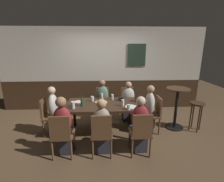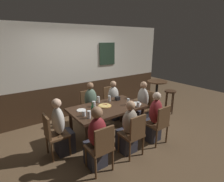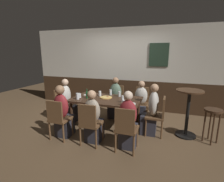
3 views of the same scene
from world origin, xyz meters
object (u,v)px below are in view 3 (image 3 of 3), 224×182
Objects in this scene: plate_white_small at (88,95)px; chair_right_near at (126,127)px; person_left_near at (63,115)px; plate_white_large at (130,104)px; tumbler_water at (100,94)px; condiment_caddy at (127,96)px; bar_stool at (213,117)px; person_mid_near at (93,120)px; chair_mid_near at (90,122)px; highball_clear at (111,93)px; pint_glass_pale at (79,96)px; chair_right_far at (142,101)px; chair_head_west at (63,103)px; beer_bottle_green at (87,95)px; person_head_west at (68,104)px; beer_glass_tall at (78,97)px; side_bar_table at (188,109)px; pint_glass_stout at (123,100)px; dining_table at (106,102)px; chair_mid_far at (117,99)px; person_head_east at (151,113)px; pizza at (106,97)px; pint_glass_amber at (124,103)px; chair_left_near at (58,117)px; chair_head_east at (158,114)px; person_right_near at (128,125)px; beer_glass_half at (119,94)px; person_right_far at (141,104)px.

chair_right_near is at bearing -38.77° from plate_white_small.
plate_white_large is (1.37, 0.49, 0.25)m from person_left_near.
tumbler_water is 1.15× the size of condiment_caddy.
chair_right_near is 1.81m from bar_stool.
chair_mid_near is at bearing -90.00° from person_mid_near.
pint_glass_pale is (-0.64, -0.50, -0.02)m from highball_clear.
chair_right_far reaches higher than tumbler_water.
chair_head_west is 0.87m from beer_bottle_green.
chair_head_west is 1.22× the size of bar_stool.
person_head_west is 0.63m from beer_glass_tall.
side_bar_table is at bearing -6.42° from highball_clear.
person_mid_near is 7.34× the size of pint_glass_stout.
chair_right_far is (0.73, 0.89, -0.16)m from dining_table.
side_bar_table is (1.85, -0.73, 0.12)m from chair_mid_far.
person_head_east is 0.79m from side_bar_table.
person_head_east is 1.14m from pizza.
person_mid_near is at bearing -75.60° from tumbler_water.
beer_bottle_green is (-0.21, -0.31, 0.03)m from tumbler_water.
pint_glass_pale is 0.30m from plate_white_small.
beer_glass_tall is at bearing -76.60° from pint_glass_pale.
beer_bottle_green is 2.76m from bar_stool.
chair_right_near reaches higher than pint_glass_amber.
dining_table is 0.67m from pint_glass_pale.
bar_stool is at bearing 2.73° from pint_glass_pale.
chair_left_near is 6.98× the size of tumbler_water.
chair_head_west is at bearing 156.32° from beer_glass_tall.
person_mid_near is at bearing -130.13° from pint_glass_stout.
pint_glass_amber reaches higher than pint_glass_pale.
chair_head_east is 0.89m from person_right_near.
chair_head_west is 1.00× the size of chair_right_near.
bar_stool is (1.84, -0.21, -0.22)m from condiment_caddy.
condiment_caddy is (1.03, 0.07, 0.04)m from plate_white_small.
plate_white_large is at bearing -21.69° from pint_glass_stout.
side_bar_table is (2.47, 0.44, -0.19)m from beer_glass_tall.
bar_stool is at bearing 0.27° from dining_table.
pint_glass_pale is 1.24m from pint_glass_amber.
chair_right_far is 0.96m from highball_clear.
person_mid_near reaches higher than beer_bottle_green.
plate_white_small is (-1.04, 0.33, -0.06)m from pint_glass_stout.
side_bar_table is at bearing -4.51° from beer_glass_half.
chair_right_near is 8.08× the size of pint_glass_pale.
side_bar_table is at bearing 161.57° from bar_stool.
bar_stool is at bearing 0.17° from chair_head_west.
highball_clear is at bearing 171.15° from bar_stool.
highball_clear is 0.72m from pint_glass_stout.
person_mid_near reaches higher than person_right_far.
beer_glass_half is at bearing 115.04° from person_right_near.
beer_glass_half is at bearing -128.09° from chair_right_far.
beer_glass_tall is at bearing 161.39° from person_right_near.
chair_right_far is 7.53× the size of pint_glass_amber.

